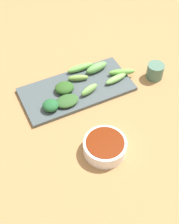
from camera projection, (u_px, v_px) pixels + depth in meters
name	position (u px, v px, depth m)	size (l,w,h in m)	color
tabletop	(80.00, 114.00, 0.98)	(2.10, 2.10, 0.02)	#A07546
sauce_bowl	(105.00, 146.00, 0.86)	(0.12, 0.12, 0.04)	white
serving_plate	(77.00, 89.00, 1.03)	(0.17, 0.37, 0.01)	#424E51
broccoli_stalk_0	(116.00, 79.00, 1.04)	(0.02, 0.08, 0.02)	#79B459
broccoli_stalk_1	(89.00, 90.00, 1.00)	(0.02, 0.07, 0.03)	#74B355
broccoli_stalk_2	(122.00, 72.00, 1.06)	(0.02, 0.09, 0.02)	#69AB44
broccoli_stalk_3	(97.00, 68.00, 1.07)	(0.03, 0.08, 0.03)	#61A04E
broccoli_leafy_4	(51.00, 105.00, 0.95)	(0.05, 0.05, 0.03)	#205C2E
broccoli_stalk_5	(80.00, 68.00, 1.07)	(0.02, 0.10, 0.02)	#68AC4B
broccoli_leafy_6	(67.00, 101.00, 0.97)	(0.05, 0.08, 0.02)	#2F5927
broccoli_leafy_7	(64.00, 88.00, 1.01)	(0.05, 0.06, 0.03)	#2B571F
broccoli_stalk_8	(78.00, 78.00, 1.04)	(0.02, 0.07, 0.02)	#759F45
tea_cup	(155.00, 71.00, 1.05)	(0.06, 0.06, 0.05)	#49705C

